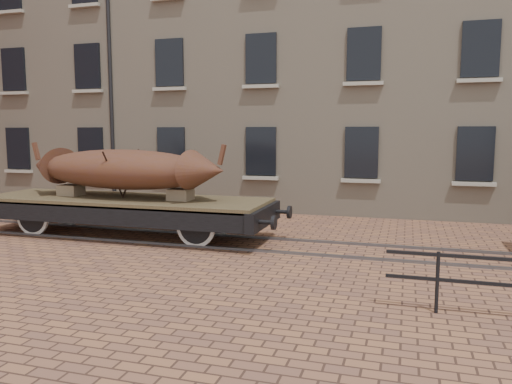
# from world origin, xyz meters

# --- Properties ---
(ground) EXTENTS (90.00, 90.00, 0.00)m
(ground) POSITION_xyz_m (0.00, 0.00, 0.00)
(ground) COLOR brown
(warehouse_cream) EXTENTS (40.00, 10.19, 14.00)m
(warehouse_cream) POSITION_xyz_m (3.00, 9.99, 7.00)
(warehouse_cream) COLOR #BBA98F
(warehouse_cream) RESTS_ON ground
(rail_track) EXTENTS (30.00, 1.52, 0.06)m
(rail_track) POSITION_xyz_m (0.00, 0.00, 0.03)
(rail_track) COLOR #59595E
(rail_track) RESTS_ON ground
(flatcar_wagon) EXTENTS (9.10, 2.47, 1.37)m
(flatcar_wagon) POSITION_xyz_m (-5.00, -0.00, 0.86)
(flatcar_wagon) COLOR brown
(flatcar_wagon) RESTS_ON ground
(iron_boat) EXTENTS (6.26, 2.10, 1.51)m
(iron_boat) POSITION_xyz_m (-5.02, 0.00, 1.86)
(iron_boat) COLOR #4F2B16
(iron_boat) RESTS_ON flatcar_wagon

